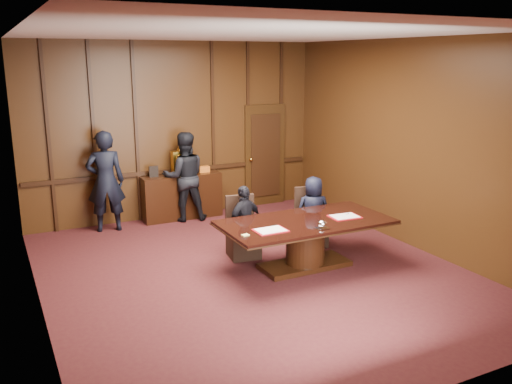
# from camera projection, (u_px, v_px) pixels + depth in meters

# --- Properties ---
(room) EXTENTS (7.00, 7.04, 3.50)m
(room) POSITION_uv_depth(u_px,v_px,m) (253.00, 159.00, 7.95)
(room) COLOR #330E12
(room) RESTS_ON ground
(sideboard) EXTENTS (1.60, 0.45, 1.54)m
(sideboard) POSITION_uv_depth(u_px,v_px,m) (182.00, 195.00, 10.93)
(sideboard) COLOR black
(sideboard) RESTS_ON ground
(conference_table) EXTENTS (2.62, 1.32, 0.76)m
(conference_table) POSITION_uv_depth(u_px,v_px,m) (305.00, 236.00, 8.32)
(conference_table) COLOR black
(conference_table) RESTS_ON ground
(folder_left) EXTENTS (0.46, 0.33, 0.02)m
(folder_left) POSITION_uv_depth(u_px,v_px,m) (271.00, 230.00, 7.76)
(folder_left) COLOR #AB0F17
(folder_left) RESTS_ON conference_table
(folder_right) EXTENTS (0.48, 0.36, 0.02)m
(folder_right) POSITION_uv_depth(u_px,v_px,m) (345.00, 217.00, 8.43)
(folder_right) COLOR #AB0F17
(folder_right) RESTS_ON conference_table
(inkstand) EXTENTS (0.20, 0.14, 0.12)m
(inkstand) POSITION_uv_depth(u_px,v_px,m) (322.00, 225.00, 7.85)
(inkstand) COLOR white
(inkstand) RESTS_ON conference_table
(notepad) EXTENTS (0.11, 0.08, 0.01)m
(notepad) POSITION_uv_depth(u_px,v_px,m) (245.00, 235.00, 7.55)
(notepad) COLOR #FEEA7C
(notepad) RESTS_ON conference_table
(chair_left) EXTENTS (0.55, 0.55, 0.99)m
(chair_left) POSITION_uv_depth(u_px,v_px,m) (243.00, 239.00, 8.85)
(chair_left) COLOR black
(chair_left) RESTS_ON ground
(chair_right) EXTENTS (0.58, 0.58, 0.99)m
(chair_right) POSITION_uv_depth(u_px,v_px,m) (311.00, 228.00, 9.41)
(chair_right) COLOR black
(chair_right) RESTS_ON ground
(signatory_left) EXTENTS (0.76, 0.50, 1.20)m
(signatory_left) POSITION_uv_depth(u_px,v_px,m) (245.00, 222.00, 8.70)
(signatory_left) COLOR black
(signatory_left) RESTS_ON ground
(signatory_right) EXTENTS (0.69, 0.56, 1.22)m
(signatory_right) POSITION_uv_depth(u_px,v_px,m) (313.00, 212.00, 9.27)
(signatory_right) COLOR black
(signatory_right) RESTS_ON ground
(witness_left) EXTENTS (0.76, 0.56, 1.90)m
(witness_left) POSITION_uv_depth(u_px,v_px,m) (106.00, 181.00, 10.02)
(witness_left) COLOR black
(witness_left) RESTS_ON ground
(witness_right) EXTENTS (0.97, 0.82, 1.77)m
(witness_right) POSITION_uv_depth(u_px,v_px,m) (184.00, 177.00, 10.70)
(witness_right) COLOR black
(witness_right) RESTS_ON ground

